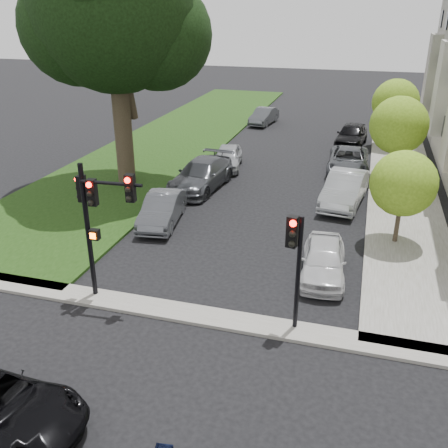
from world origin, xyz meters
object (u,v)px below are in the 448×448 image
(car_parked_3, at_px, (351,135))
(car_parked_5, at_px, (162,209))
(small_tree_b, at_px, (399,125))
(car_parked_7, at_px, (228,157))
(traffic_signal_main, at_px, (96,209))
(car_parked_9, at_px, (264,116))
(eucalyptus, at_px, (112,8))
(car_parked_2, at_px, (348,160))
(small_tree_a, at_px, (403,184))
(small_tree_c, at_px, (396,102))
(traffic_signal_secondary, at_px, (295,253))
(car_parked_6, at_px, (201,175))
(car_parked_1, at_px, (345,189))
(car_parked_0, at_px, (323,260))

(car_parked_3, distance_m, car_parked_5, 18.03)
(small_tree_b, relative_size, car_parked_7, 1.19)
(traffic_signal_main, distance_m, car_parked_3, 23.96)
(traffic_signal_main, relative_size, car_parked_9, 1.18)
(eucalyptus, xyz_separation_m, car_parked_5, (4.14, -4.65, -8.38))
(car_parked_5, bearing_deg, car_parked_2, 44.58)
(small_tree_a, xyz_separation_m, traffic_signal_main, (-9.63, -7.17, 0.63))
(small_tree_a, relative_size, small_tree_c, 0.85)
(car_parked_3, bearing_deg, eucalyptus, -129.71)
(car_parked_2, bearing_deg, eucalyptus, -156.33)
(traffic_signal_secondary, height_order, car_parked_9, traffic_signal_secondary)
(car_parked_3, xyz_separation_m, car_parked_9, (-7.37, 5.08, -0.13))
(eucalyptus, height_order, small_tree_a, eucalyptus)
(car_parked_3, bearing_deg, traffic_signal_secondary, -86.34)
(car_parked_2, xyz_separation_m, car_parked_6, (-7.47, -5.23, 0.08))
(small_tree_a, height_order, car_parked_2, small_tree_a)
(traffic_signal_secondary, distance_m, car_parked_7, 16.82)
(traffic_signal_main, distance_m, car_parked_1, 13.55)
(small_tree_a, distance_m, car_parked_3, 15.95)
(eucalyptus, height_order, traffic_signal_secondary, eucalyptus)
(car_parked_0, bearing_deg, traffic_signal_secondary, -103.54)
(car_parked_3, bearing_deg, car_parked_2, -83.49)
(car_parked_7, bearing_deg, car_parked_1, -40.06)
(small_tree_b, xyz_separation_m, car_parked_1, (-2.38, -4.56, -2.35))
(small_tree_b, bearing_deg, car_parked_0, -102.20)
(traffic_signal_secondary, bearing_deg, car_parked_3, 88.53)
(small_tree_c, xyz_separation_m, car_parked_2, (-2.51, -6.46, -2.42))
(car_parked_1, distance_m, car_parked_6, 7.60)
(car_parked_2, xyz_separation_m, car_parked_7, (-7.11, -1.23, -0.02))
(car_parked_0, bearing_deg, car_parked_2, 85.50)
(car_parked_6, bearing_deg, car_parked_2, 40.50)
(car_parked_0, height_order, car_parked_7, car_parked_7)
(car_parked_5, bearing_deg, car_parked_7, 77.89)
(small_tree_c, relative_size, car_parked_1, 0.96)
(eucalyptus, xyz_separation_m, car_parked_3, (11.66, 11.73, -8.26))
(small_tree_c, relative_size, car_parked_6, 0.88)
(eucalyptus, relative_size, car_parked_5, 3.19)
(small_tree_b, relative_size, car_parked_9, 1.18)
(traffic_signal_main, height_order, car_parked_1, traffic_signal_main)
(car_parked_1, bearing_deg, car_parked_3, 98.29)
(traffic_signal_secondary, height_order, car_parked_0, traffic_signal_secondary)
(traffic_signal_main, bearing_deg, car_parked_6, 91.77)
(car_parked_3, bearing_deg, car_parked_6, -117.61)
(eucalyptus, xyz_separation_m, car_parked_6, (4.34, 0.34, -8.28))
(car_parked_0, relative_size, car_parked_9, 0.97)
(eucalyptus, bearing_deg, small_tree_b, 18.11)
(traffic_signal_main, bearing_deg, small_tree_b, 58.56)
(small_tree_b, distance_m, car_parked_5, 14.03)
(small_tree_a, bearing_deg, small_tree_c, 90.00)
(eucalyptus, distance_m, traffic_signal_secondary, 16.94)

